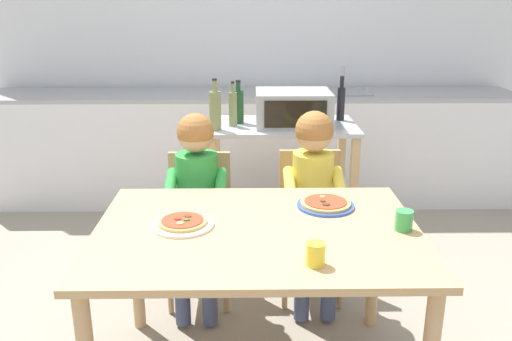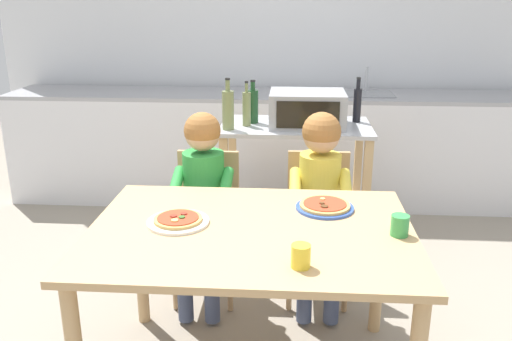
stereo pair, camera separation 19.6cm
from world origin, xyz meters
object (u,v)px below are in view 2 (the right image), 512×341
(bottle_tall_green_wine, at_px, (357,104))
(toaster_oven, at_px, (307,109))
(dining_chair_left, at_px, (207,214))
(kitchen_island_cart, at_px, (295,168))
(drinking_cup_yellow, at_px, (301,256))
(child_in_green_shirt, at_px, (202,188))
(bottle_brown_beer, at_px, (228,109))
(bottle_slim_sauce, at_px, (253,105))
(child_in_yellow_shirt, at_px, (320,186))
(bottle_clear_vinegar, at_px, (247,108))
(drinking_cup_green, at_px, (400,225))
(pizza_plate_blue_rimmed, at_px, (325,206))
(dining_table, at_px, (251,249))
(dining_chair_right, at_px, (318,215))
(pizza_plate_white, at_px, (178,221))

(bottle_tall_green_wine, bearing_deg, toaster_oven, -158.10)
(dining_chair_left, bearing_deg, kitchen_island_cart, 51.31)
(kitchen_island_cart, relative_size, drinking_cup_yellow, 11.33)
(toaster_oven, distance_m, drinking_cup_yellow, 1.66)
(child_in_green_shirt, bearing_deg, drinking_cup_yellow, -61.70)
(bottle_brown_beer, bearing_deg, bottle_slim_sauce, 54.66)
(bottle_brown_beer, relative_size, bottle_slim_sauce, 1.14)
(bottle_brown_beer, height_order, bottle_slim_sauce, bottle_brown_beer)
(toaster_oven, bearing_deg, kitchen_island_cart, 163.12)
(child_in_yellow_shirt, bearing_deg, drinking_cup_yellow, -96.59)
(dining_chair_left, height_order, child_in_green_shirt, child_in_green_shirt)
(bottle_clear_vinegar, relative_size, drinking_cup_green, 3.34)
(dining_chair_left, distance_m, pizza_plate_blue_rimmed, 0.85)
(pizza_plate_blue_rimmed, bearing_deg, bottle_clear_vinegar, 112.33)
(child_in_green_shirt, bearing_deg, bottle_slim_sauce, 74.69)
(kitchen_island_cart, xyz_separation_m, bottle_slim_sauce, (-0.28, 0.04, 0.40))
(drinking_cup_green, height_order, drinking_cup_yellow, same)
(bottle_clear_vinegar, bearing_deg, bottle_slim_sauce, 69.47)
(dining_table, relative_size, dining_chair_left, 1.63)
(bottle_tall_green_wine, xyz_separation_m, drinking_cup_green, (0.01, -1.49, -0.20))
(toaster_oven, bearing_deg, bottle_brown_beer, -164.52)
(dining_chair_left, bearing_deg, drinking_cup_yellow, -64.45)
(bottle_clear_vinegar, xyz_separation_m, child_in_yellow_shirt, (0.44, -0.64, -0.28))
(drinking_cup_green, bearing_deg, drinking_cup_yellow, -143.60)
(bottle_tall_green_wine, relative_size, bottle_slim_sauce, 1.05)
(toaster_oven, relative_size, child_in_green_shirt, 0.44)
(bottle_tall_green_wine, height_order, child_in_green_shirt, bottle_tall_green_wine)
(bottle_brown_beer, xyz_separation_m, drinking_cup_green, (0.82, -1.22, -0.20))
(dining_chair_left, height_order, drinking_cup_green, drinking_cup_green)
(toaster_oven, bearing_deg, bottle_clear_vinegar, -175.70)
(child_in_green_shirt, relative_size, drinking_cup_yellow, 12.49)
(child_in_yellow_shirt, distance_m, pizza_plate_blue_rimmed, 0.43)
(dining_chair_right, height_order, drinking_cup_green, drinking_cup_green)
(bottle_slim_sauce, bearing_deg, pizza_plate_white, -98.76)
(toaster_oven, relative_size, drinking_cup_yellow, 5.56)
(child_in_yellow_shirt, distance_m, drinking_cup_green, 0.74)
(bottle_clear_vinegar, bearing_deg, dining_chair_left, -107.52)
(bottle_clear_vinegar, height_order, drinking_cup_yellow, bottle_clear_vinegar)
(bottle_slim_sauce, bearing_deg, pizza_plate_blue_rimmed, -70.66)
(drinking_cup_yellow, bearing_deg, kitchen_island_cart, 90.59)
(bottle_clear_vinegar, relative_size, drinking_cup_yellow, 3.35)
(child_in_yellow_shirt, xyz_separation_m, pizza_plate_blue_rimmed, (-0.00, -0.43, 0.06))
(bottle_clear_vinegar, bearing_deg, child_in_yellow_shirt, -55.56)
(toaster_oven, relative_size, pizza_plate_blue_rimmed, 1.82)
(bottle_clear_vinegar, height_order, bottle_slim_sauce, bottle_clear_vinegar)
(child_in_green_shirt, bearing_deg, toaster_oven, 51.79)
(child_in_green_shirt, height_order, drinking_cup_yellow, child_in_green_shirt)
(kitchen_island_cart, bearing_deg, bottle_brown_beer, -159.56)
(child_in_yellow_shirt, bearing_deg, drinking_cup_green, -67.85)
(child_in_green_shirt, distance_m, drinking_cup_green, 1.11)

